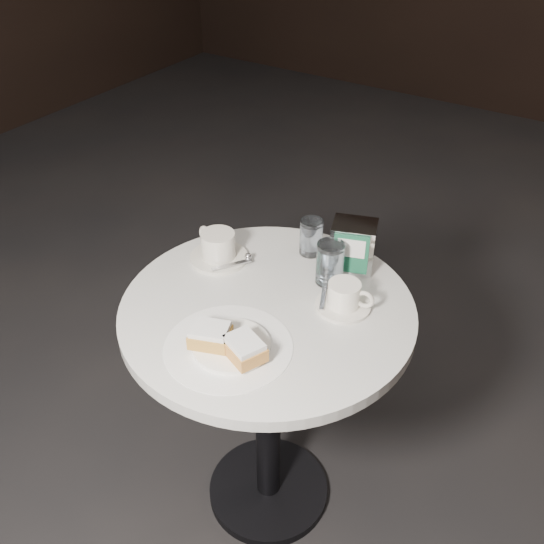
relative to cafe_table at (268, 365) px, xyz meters
The scene contains 9 objects.
ground 0.55m from the cafe_table, ahead, with size 7.00×7.00×0.00m, color black.
cafe_table is the anchor object (origin of this frame).
sugar_spill 0.26m from the cafe_table, 87.63° to the right, with size 0.28×0.28×0.00m, color white.
beignet_plate 0.28m from the cafe_table, 84.66° to the right, with size 0.19×0.18×0.06m.
coffee_cup_left 0.33m from the cafe_table, 156.67° to the left, with size 0.19×0.19×0.08m.
coffee_cup_right 0.29m from the cafe_table, 30.77° to the left, with size 0.15×0.15×0.07m.
water_glass_left 0.35m from the cafe_table, 95.84° to the left, with size 0.07×0.07×0.10m.
water_glass_right 0.31m from the cafe_table, 64.83° to the left, with size 0.08×0.08×0.11m.
napkin_dispenser 0.37m from the cafe_table, 69.31° to the left, with size 0.13×0.12×0.13m.
Camera 1 is at (0.61, -0.92, 1.65)m, focal length 40.00 mm.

